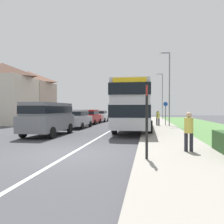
# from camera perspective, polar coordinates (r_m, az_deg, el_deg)

# --- Properties ---
(ground_plane) EXTENTS (120.00, 120.00, 0.00)m
(ground_plane) POSITION_cam_1_polar(r_m,az_deg,el_deg) (9.09, -10.73, -10.59)
(ground_plane) COLOR #424247
(lane_marking_centre) EXTENTS (0.14, 60.00, 0.01)m
(lane_marking_centre) POSITION_cam_1_polar(r_m,az_deg,el_deg) (16.76, -1.37, -5.35)
(lane_marking_centre) COLOR silver
(lane_marking_centre) RESTS_ON ground_plane
(pavement_near_side) EXTENTS (3.20, 68.00, 0.12)m
(pavement_near_side) POSITION_cam_1_polar(r_m,az_deg,el_deg) (14.54, 13.74, -6.09)
(pavement_near_side) COLOR gray
(pavement_near_side) RESTS_ON ground_plane
(double_decker_bus) EXTENTS (2.80, 11.12, 3.70)m
(double_decker_bus) POSITION_cam_1_polar(r_m,az_deg,el_deg) (18.63, 5.82, 1.85)
(double_decker_bus) COLOR #BCBCC1
(double_decker_bus) RESTS_ON ground_plane
(parked_van_grey) EXTENTS (2.11, 4.95, 2.21)m
(parked_van_grey) POSITION_cam_1_polar(r_m,az_deg,el_deg) (15.63, -15.94, -1.01)
(parked_van_grey) COLOR slate
(parked_van_grey) RESTS_ON ground_plane
(parked_car_silver) EXTENTS (1.88, 4.56, 1.75)m
(parked_car_silver) POSITION_cam_1_polar(r_m,az_deg,el_deg) (21.16, -8.83, -1.51)
(parked_car_silver) COLOR #B7B7BC
(parked_car_silver) RESTS_ON ground_plane
(parked_car_red) EXTENTS (1.88, 4.55, 1.71)m
(parked_car_red) POSITION_cam_1_polar(r_m,az_deg,el_deg) (26.61, -5.53, -1.08)
(parked_car_red) COLOR #B21E1E
(parked_car_red) RESTS_ON ground_plane
(parked_car_white) EXTENTS (1.94, 4.06, 1.68)m
(parked_car_white) POSITION_cam_1_polar(r_m,az_deg,el_deg) (31.47, -3.07, -0.82)
(parked_car_white) COLOR silver
(parked_car_white) RESTS_ON ground_plane
(pedestrian_at_stop) EXTENTS (0.34, 0.34, 1.67)m
(pedestrian_at_stop) POSITION_cam_1_polar(r_m,az_deg,el_deg) (9.28, 19.04, -4.30)
(pedestrian_at_stop) COLOR #23232D
(pedestrian_at_stop) RESTS_ON ground_plane
(pedestrian_walking_away) EXTENTS (0.34, 0.34, 1.67)m
(pedestrian_walking_away) POSITION_cam_1_polar(r_m,az_deg,el_deg) (23.13, 11.67, -1.27)
(pedestrian_walking_away) COLOR #23232D
(pedestrian_walking_away) RESTS_ON ground_plane
(bus_stop_sign) EXTENTS (0.09, 0.52, 2.60)m
(bus_stop_sign) POSITION_cam_1_polar(r_m,az_deg,el_deg) (7.52, 8.89, -1.14)
(bus_stop_sign) COLOR black
(bus_stop_sign) RESTS_ON ground_plane
(cycle_route_sign) EXTENTS (0.44, 0.08, 2.52)m
(cycle_route_sign) POSITION_cam_1_polar(r_m,az_deg,el_deg) (23.37, 13.53, -0.15)
(cycle_route_sign) COLOR slate
(cycle_route_sign) RESTS_ON ground_plane
(street_lamp_mid) EXTENTS (1.14, 0.20, 7.51)m
(street_lamp_mid) POSITION_cam_1_polar(r_m,az_deg,el_deg) (23.37, 14.23, 6.92)
(street_lamp_mid) COLOR slate
(street_lamp_mid) RESTS_ON ground_plane
(street_lamp_far) EXTENTS (1.14, 0.20, 7.75)m
(street_lamp_far) POSITION_cam_1_polar(r_m,az_deg,el_deg) (38.59, 12.62, 4.66)
(street_lamp_far) COLOR slate
(street_lamp_far) RESTS_ON ground_plane
(house_terrace_far_side) EXTENTS (6.29, 11.15, 7.17)m
(house_terrace_far_side) POSITION_cam_1_polar(r_m,az_deg,el_deg) (31.33, -23.25, 3.98)
(house_terrace_far_side) COLOR beige
(house_terrace_far_side) RESTS_ON ground_plane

